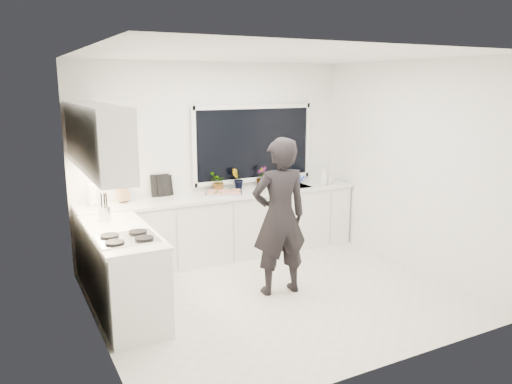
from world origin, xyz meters
TOP-DOWN VIEW (x-y plane):
  - floor at (0.00, 0.00)m, footprint 4.00×3.50m
  - wall_back at (0.00, 1.76)m, footprint 4.00×0.02m
  - wall_left at (-2.01, 0.00)m, footprint 0.02×3.50m
  - wall_right at (2.01, 0.00)m, footprint 0.02×3.50m
  - ceiling at (0.00, 0.00)m, footprint 4.00×3.50m
  - window at (0.60, 1.73)m, footprint 1.80×0.02m
  - base_cabinets_back at (0.00, 1.45)m, footprint 3.92×0.58m
  - base_cabinets_left at (-1.67, 0.35)m, footprint 0.58×1.60m
  - countertop_back at (0.00, 1.44)m, footprint 3.94×0.62m
  - countertop_left at (-1.67, 0.35)m, footprint 0.62×1.60m
  - upper_cabinets at (-1.79, 0.70)m, footprint 0.34×2.10m
  - sink at (1.05, 1.45)m, footprint 0.58×0.42m
  - faucet at (1.05, 1.65)m, footprint 0.03×0.03m
  - stovetop at (-1.69, -0.00)m, footprint 0.56×0.48m
  - person at (0.06, 0.05)m, footprint 0.71×0.51m
  - pizza_tray at (-0.02, 1.42)m, footprint 0.61×0.54m
  - pizza at (-0.02, 1.42)m, footprint 0.55×0.49m
  - watering_can at (1.27, 1.61)m, footprint 0.16×0.16m
  - paper_towel_roll at (-1.73, 1.55)m, footprint 0.11×0.11m
  - knife_block at (-1.35, 1.59)m, footprint 0.15×0.13m
  - utensil_crock at (-1.74, 0.80)m, footprint 0.17×0.17m
  - picture_frame_large at (-0.77, 1.69)m, footprint 0.22×0.05m
  - picture_frame_small at (-0.83, 1.69)m, footprint 0.25×0.04m
  - herb_plants at (0.25, 1.61)m, footprint 0.94×0.32m
  - soap_bottles at (1.59, 1.30)m, footprint 0.26×0.17m

SIDE VIEW (x-z plane):
  - floor at x=0.00m, z-range -0.02..0.00m
  - base_cabinets_back at x=0.00m, z-range 0.00..0.88m
  - base_cabinets_left at x=-1.67m, z-range 0.00..0.88m
  - sink at x=1.05m, z-range 0.80..0.94m
  - countertop_back at x=0.00m, z-range 0.88..0.92m
  - countertop_left at x=-1.67m, z-range 0.88..0.92m
  - person at x=0.06m, z-range 0.00..1.83m
  - stovetop at x=-1.69m, z-range 0.92..0.95m
  - pizza_tray at x=-0.02m, z-range 0.92..0.95m
  - pizza at x=-0.02m, z-range 0.95..0.96m
  - watering_can at x=1.27m, z-range 0.92..1.05m
  - utensil_crock at x=-1.74m, z-range 0.92..1.08m
  - faucet at x=1.05m, z-range 0.92..1.14m
  - knife_block at x=-1.35m, z-range 0.92..1.14m
  - paper_towel_roll at x=-1.73m, z-range 0.92..1.18m
  - picture_frame_large at x=-0.77m, z-range 0.92..1.20m
  - herb_plants at x=0.25m, z-range 0.91..1.21m
  - soap_bottles at x=1.59m, z-range 0.90..1.22m
  - picture_frame_small at x=-0.83m, z-range 0.92..1.22m
  - wall_back at x=0.00m, z-range 0.00..2.70m
  - wall_left at x=-2.01m, z-range 0.00..2.70m
  - wall_right at x=2.01m, z-range 0.00..2.70m
  - window at x=0.60m, z-range 1.05..2.05m
  - upper_cabinets at x=-1.79m, z-range 1.50..2.20m
  - ceiling at x=0.00m, z-range 2.70..2.72m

